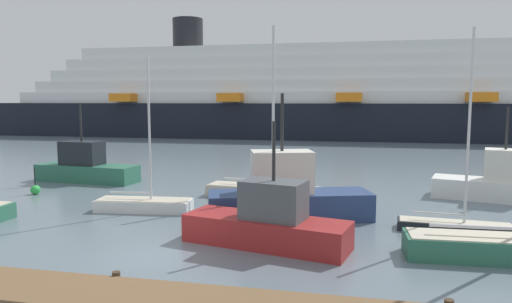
# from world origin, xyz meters

# --- Properties ---
(ground_plane) EXTENTS (600.00, 600.00, 0.00)m
(ground_plane) POSITION_xyz_m (0.00, 0.00, 0.00)
(ground_plane) COLOR slate
(dock_pier) EXTENTS (23.13, 2.32, 0.53)m
(dock_pier) POSITION_xyz_m (0.00, -4.17, 0.22)
(dock_pier) COLOR brown
(dock_pier) RESTS_ON ground_plane
(sailboat_0) EXTENTS (4.92, 1.87, 7.78)m
(sailboat_0) POSITION_xyz_m (-3.51, 6.16, 0.40)
(sailboat_0) COLOR white
(sailboat_0) RESTS_ON ground_plane
(sailboat_1) EXTENTS (6.79, 2.29, 9.66)m
(sailboat_1) POSITION_xyz_m (1.87, 10.46, 0.50)
(sailboat_1) COLOR #BCB29E
(sailboat_1) RESTS_ON ground_plane
(sailboat_2) EXTENTS (6.38, 1.81, 11.60)m
(sailboat_2) POSITION_xyz_m (11.85, 1.99, 0.59)
(sailboat_2) COLOR #2D6B51
(sailboat_2) RESTS_ON ground_plane
(sailboat_3) EXTENTS (4.72, 1.43, 8.52)m
(sailboat_3) POSITION_xyz_m (11.10, 5.39, 0.41)
(sailboat_3) COLOR black
(sailboat_3) RESTS_ON ground_plane
(fishing_boat_0) EXTENTS (6.71, 3.38, 4.80)m
(fishing_boat_0) POSITION_xyz_m (3.65, 1.96, 0.90)
(fishing_boat_0) COLOR maroon
(fishing_boat_0) RESTS_ON ground_plane
(fishing_boat_1) EXTENTS (7.32, 2.66, 5.29)m
(fishing_boat_1) POSITION_xyz_m (-11.23, 13.28, 0.99)
(fishing_boat_1) COLOR #2D6B51
(fishing_boat_1) RESTS_ON ground_plane
(fishing_boat_2) EXTENTS (7.92, 4.38, 5.90)m
(fishing_boat_2) POSITION_xyz_m (3.81, 6.10, 1.13)
(fishing_boat_2) COLOR navy
(fishing_boat_2) RESTS_ON ground_plane
(fishing_boat_3) EXTENTS (7.03, 3.80, 5.23)m
(fishing_boat_3) POSITION_xyz_m (14.82, 12.57, 0.95)
(fishing_boat_3) COLOR white
(fishing_boat_3) RESTS_ON ground_plane
(channel_buoy_1) EXTENTS (0.56, 0.56, 1.62)m
(channel_buoy_1) POSITION_xyz_m (-11.67, 8.64, 0.30)
(channel_buoy_1) COLOR green
(channel_buoy_1) RESTS_ON ground_plane
(cruise_ship) EXTENTS (93.79, 14.78, 18.29)m
(cruise_ship) POSITION_xyz_m (-2.16, 54.87, 5.89)
(cruise_ship) COLOR black
(cruise_ship) RESTS_ON ground_plane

